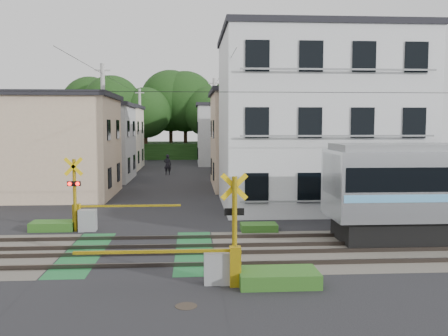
{
  "coord_description": "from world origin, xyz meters",
  "views": [
    {
      "loc": [
        1.83,
        -17.13,
        4.42
      ],
      "look_at": [
        3.26,
        5.0,
        2.48
      ],
      "focal_mm": 40.0,
      "sensor_mm": 36.0,
      "label": 1
    }
  ],
  "objects": [
    {
      "name": "utility_poles",
      "position": [
        -1.05,
        23.01,
        4.08
      ],
      "size": [
        7.9,
        42.0,
        8.0
      ],
      "color": "#A5A5A0",
      "rests_on": "ground"
    },
    {
      "name": "weed_patches",
      "position": [
        1.76,
        -0.09,
        0.18
      ],
      "size": [
        10.25,
        8.8,
        0.4
      ],
      "color": "#2D5E1E",
      "rests_on": "ground"
    },
    {
      "name": "crossing_signal_far",
      "position": [
        -2.59,
        3.65,
        0.71
      ],
      "size": [
        4.74,
        0.65,
        3.09
      ],
      "color": "yellow",
      "rests_on": "ground"
    },
    {
      "name": "catenary",
      "position": [
        6.0,
        0.03,
        3.7
      ],
      "size": [
        60.0,
        5.04,
        7.0
      ],
      "color": "#2D2D33",
      "rests_on": "ground"
    },
    {
      "name": "manhole_cover",
      "position": [
        1.67,
        -5.32,
        0.01
      ],
      "size": [
        0.54,
        0.54,
        0.02
      ],
      "primitive_type": "cylinder",
      "color": "#2D261E",
      "rests_on": "ground"
    },
    {
      "name": "crossing_signal_near",
      "position": [
        2.59,
        -3.65,
        0.71
      ],
      "size": [
        4.74,
        0.65,
        3.09
      ],
      "color": "yellow",
      "rests_on": "ground"
    },
    {
      "name": "apartment_block",
      "position": [
        8.5,
        9.49,
        4.66
      ],
      "size": [
        10.2,
        8.36,
        9.3
      ],
      "color": "silver",
      "rests_on": "ground"
    },
    {
      "name": "tree_hill",
      "position": [
        0.92,
        48.81,
        6.04
      ],
      "size": [
        40.0,
        13.49,
        11.65
      ],
      "color": "#183511",
      "rests_on": "ground"
    },
    {
      "name": "houses_row",
      "position": [
        0.25,
        25.92,
        3.24
      ],
      "size": [
        22.07,
        31.35,
        6.8
      ],
      "color": "#CDB090",
      "rests_on": "ground"
    },
    {
      "name": "pedestrian",
      "position": [
        -0.3,
        26.72,
        0.9
      ],
      "size": [
        0.71,
        0.53,
        1.8
      ],
      "primitive_type": "imported",
      "rotation": [
        0.0,
        0.0,
        2.99
      ],
      "color": "black",
      "rests_on": "ground"
    },
    {
      "name": "ground",
      "position": [
        0.0,
        0.0,
        0.0
      ],
      "size": [
        120.0,
        120.0,
        0.0
      ],
      "primitive_type": "plane",
      "color": "black"
    },
    {
      "name": "track_bed",
      "position": [
        0.0,
        0.0,
        0.04
      ],
      "size": [
        120.0,
        120.0,
        0.14
      ],
      "color": "#47423A",
      "rests_on": "ground"
    }
  ]
}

